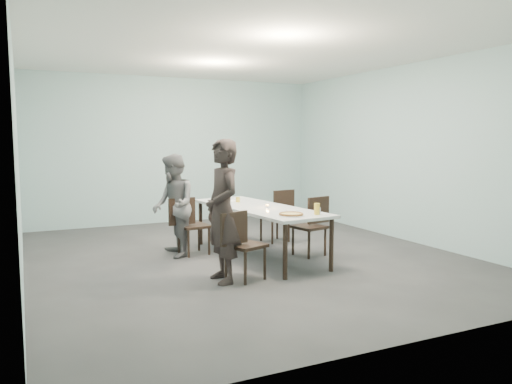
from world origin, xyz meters
name	(u,v)px	position (x,y,z in m)	size (l,w,h in m)	color
ground	(245,256)	(0.00, 0.00, 0.00)	(7.00, 7.00, 0.00)	#333335
room_shell	(245,119)	(0.00, 0.00, 2.03)	(6.02, 7.02, 3.01)	#9EC3C7
table	(259,210)	(0.18, -0.08, 0.69)	(1.18, 2.68, 0.75)	white
chair_near_left	(241,241)	(-0.58, -1.15, 0.50)	(0.65, 0.54, 0.87)	black
chair_far_left	(189,222)	(-0.72, 0.47, 0.50)	(0.64, 0.47, 0.87)	black
chair_near_right	(313,222)	(0.97, -0.32, 0.50)	(0.65, 0.50, 0.87)	black
chair_far_right	(279,212)	(0.98, 0.80, 0.50)	(0.63, 0.47, 0.87)	black
diner_near	(223,211)	(-0.78, -1.08, 0.87)	(0.64, 0.42, 1.74)	black
diner_far	(173,206)	(-0.96, 0.46, 0.76)	(0.74, 0.58, 1.53)	slate
pizza	(291,214)	(0.17, -1.07, 0.77)	(0.34, 0.34, 0.04)	white
side_plate	(292,210)	(0.41, -0.67, 0.76)	(0.18, 0.18, 0.01)	white
beer_glass	(317,209)	(0.53, -1.12, 0.82)	(0.08, 0.08, 0.15)	gold
water_tumbler	(318,211)	(0.56, -1.10, 0.80)	(0.08, 0.08, 0.09)	silver
tealight	(267,207)	(0.22, -0.28, 0.77)	(0.06, 0.06, 0.05)	silver
amber_tumbler	(238,200)	(0.10, 0.52, 0.79)	(0.07, 0.07, 0.08)	gold
menu	(228,201)	(0.00, 0.67, 0.75)	(0.30, 0.22, 0.01)	silver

